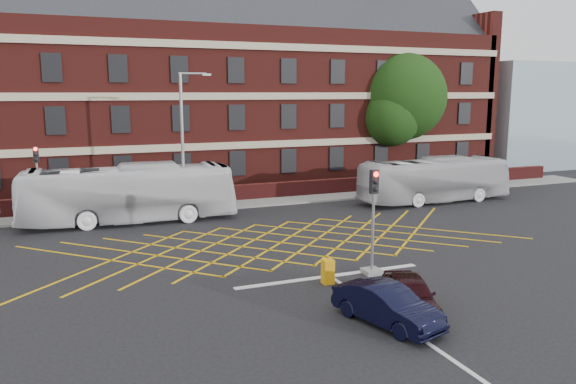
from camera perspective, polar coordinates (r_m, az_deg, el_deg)
name	(u,v)px	position (r m, az deg, el deg)	size (l,w,h in m)	color
ground	(296,253)	(25.90, 0.86, -6.25)	(120.00, 120.00, 0.00)	black
victorian_building	(193,85)	(45.98, -9.61, 10.67)	(51.00, 12.17, 20.40)	#571A16
boundary_wall	(222,194)	(37.79, -6.74, -0.22)	(56.00, 0.50, 1.10)	#4F1515
far_pavement	(226,204)	(36.93, -6.32, -1.23)	(60.00, 3.00, 0.12)	slate
glass_block	(528,115)	(61.92, 23.17, 7.21)	(14.00, 10.00, 10.00)	#99B2BF
box_junction_hatching	(281,242)	(27.68, -0.74, -5.15)	(11.50, 0.12, 0.02)	#CC990C
stop_line	(330,276)	(22.86, 4.28, -8.51)	(8.00, 0.30, 0.02)	silver
centre_line	(426,342)	(17.67, 13.87, -14.58)	(0.15, 14.00, 0.02)	silver
bus_left	(129,194)	(32.85, -15.86, -0.16)	(2.77, 11.83, 3.29)	silver
bus_right	(435,180)	(38.80, 14.67, 1.20)	(2.50, 10.70, 2.98)	silver
car_navy	(387,305)	(18.44, 10.03, -11.26)	(1.34, 3.84, 1.26)	black
car_maroon	(410,294)	(19.54, 12.29, -10.11)	(1.47, 3.65, 1.24)	black
deciduous_tree	(402,103)	(47.11, 11.55, 8.84)	(7.41, 7.06, 10.43)	black
traffic_light_near	(373,232)	(22.85, 8.61, -4.02)	(0.70, 0.70, 4.27)	slate
traffic_light_far	(39,190)	(35.25, -24.00, 0.22)	(0.70, 0.70, 4.27)	slate
street_lamp	(185,170)	(33.05, -10.47, 2.21)	(2.25, 1.00, 8.38)	slate
utility_cabinet	(328,272)	(21.88, 4.07, -8.07)	(0.42, 0.39, 0.96)	orange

